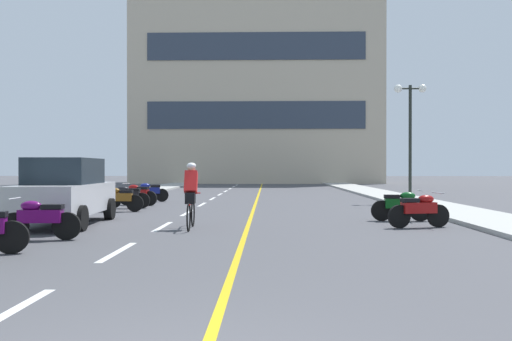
% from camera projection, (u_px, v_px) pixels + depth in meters
% --- Properties ---
extents(ground_plane, '(140.00, 140.00, 0.00)m').
position_uv_depth(ground_plane, '(251.00, 200.00, 24.28)').
color(ground_plane, '#47474C').
extents(curb_left, '(2.40, 72.00, 0.12)m').
position_uv_depth(curb_left, '(121.00, 195.00, 27.45)').
color(curb_left, '#A8A8A3').
rests_on(curb_left, ground).
extents(curb_right, '(2.40, 72.00, 0.12)m').
position_uv_depth(curb_right, '(387.00, 196.00, 27.12)').
color(curb_right, '#A8A8A3').
rests_on(curb_right, ground).
extents(lane_dash_0, '(0.14, 2.20, 0.01)m').
position_uv_depth(lane_dash_0, '(5.00, 315.00, 5.33)').
color(lane_dash_0, silver).
rests_on(lane_dash_0, ground).
extents(lane_dash_1, '(0.14, 2.20, 0.01)m').
position_uv_depth(lane_dash_1, '(118.00, 252.00, 9.33)').
color(lane_dash_1, silver).
rests_on(lane_dash_1, ground).
extents(lane_dash_2, '(0.14, 2.20, 0.01)m').
position_uv_depth(lane_dash_2, '(163.00, 227.00, 13.33)').
color(lane_dash_2, silver).
rests_on(lane_dash_2, ground).
extents(lane_dash_3, '(0.14, 2.20, 0.01)m').
position_uv_depth(lane_dash_3, '(187.00, 213.00, 17.33)').
color(lane_dash_3, silver).
rests_on(lane_dash_3, ground).
extents(lane_dash_4, '(0.14, 2.20, 0.01)m').
position_uv_depth(lane_dash_4, '(202.00, 204.00, 21.33)').
color(lane_dash_4, silver).
rests_on(lane_dash_4, ground).
extents(lane_dash_5, '(0.14, 2.20, 0.01)m').
position_uv_depth(lane_dash_5, '(212.00, 199.00, 25.33)').
color(lane_dash_5, silver).
rests_on(lane_dash_5, ground).
extents(lane_dash_6, '(0.14, 2.20, 0.01)m').
position_uv_depth(lane_dash_6, '(220.00, 194.00, 29.33)').
color(lane_dash_6, silver).
rests_on(lane_dash_6, ground).
extents(lane_dash_7, '(0.14, 2.20, 0.01)m').
position_uv_depth(lane_dash_7, '(226.00, 191.00, 33.33)').
color(lane_dash_7, silver).
rests_on(lane_dash_7, ground).
extents(lane_dash_8, '(0.14, 2.20, 0.01)m').
position_uv_depth(lane_dash_8, '(230.00, 189.00, 37.32)').
color(lane_dash_8, silver).
rests_on(lane_dash_8, ground).
extents(lane_dash_9, '(0.14, 2.20, 0.01)m').
position_uv_depth(lane_dash_9, '(234.00, 187.00, 41.32)').
color(lane_dash_9, silver).
rests_on(lane_dash_9, ground).
extents(lane_dash_10, '(0.14, 2.20, 0.01)m').
position_uv_depth(lane_dash_10, '(237.00, 185.00, 45.32)').
color(lane_dash_10, silver).
rests_on(lane_dash_10, ground).
extents(lane_dash_11, '(0.14, 2.20, 0.01)m').
position_uv_depth(lane_dash_11, '(239.00, 184.00, 49.32)').
color(lane_dash_11, silver).
rests_on(lane_dash_11, ground).
extents(centre_line_yellow, '(0.12, 66.00, 0.01)m').
position_uv_depth(centre_line_yellow, '(258.00, 196.00, 27.28)').
color(centre_line_yellow, gold).
rests_on(centre_line_yellow, ground).
extents(office_building, '(24.84, 6.70, 21.97)m').
position_uv_depth(office_building, '(257.00, 75.00, 51.51)').
color(office_building, '#BCAD93').
rests_on(office_building, ground).
extents(street_lamp_mid, '(1.46, 0.36, 5.22)m').
position_uv_depth(street_lamp_mid, '(410.00, 116.00, 22.92)').
color(street_lamp_mid, black).
rests_on(street_lamp_mid, curb_right).
extents(parked_car_near, '(2.12, 4.29, 1.82)m').
position_uv_depth(parked_car_near, '(65.00, 191.00, 13.74)').
color(parked_car_near, black).
rests_on(parked_car_near, ground).
extents(motorcycle_2, '(1.70, 0.60, 0.92)m').
position_uv_depth(motorcycle_2, '(40.00, 218.00, 10.83)').
color(motorcycle_2, black).
rests_on(motorcycle_2, ground).
extents(motorcycle_3, '(1.68, 0.65, 0.92)m').
position_uv_depth(motorcycle_3, '(419.00, 210.00, 13.08)').
color(motorcycle_3, black).
rests_on(motorcycle_3, ground).
extents(motorcycle_4, '(1.70, 0.60, 0.92)m').
position_uv_depth(motorcycle_4, '(401.00, 205.00, 14.69)').
color(motorcycle_4, black).
rests_on(motorcycle_4, ground).
extents(motorcycle_5, '(1.70, 0.60, 0.92)m').
position_uv_depth(motorcycle_5, '(119.00, 198.00, 17.83)').
color(motorcycle_5, black).
rests_on(motorcycle_5, ground).
extents(motorcycle_6, '(1.70, 0.60, 0.92)m').
position_uv_depth(motorcycle_6, '(127.00, 196.00, 19.27)').
color(motorcycle_6, black).
rests_on(motorcycle_6, ground).
extents(motorcycle_7, '(1.68, 0.67, 0.92)m').
position_uv_depth(motorcycle_7, '(138.00, 194.00, 20.87)').
color(motorcycle_7, black).
rests_on(motorcycle_7, ground).
extents(motorcycle_8, '(1.66, 0.74, 0.92)m').
position_uv_depth(motorcycle_8, '(149.00, 192.00, 22.94)').
color(motorcycle_8, black).
rests_on(motorcycle_8, ground).
extents(cyclist_rider, '(0.42, 1.77, 1.71)m').
position_uv_depth(cyclist_rider, '(191.00, 194.00, 12.88)').
color(cyclist_rider, black).
rests_on(cyclist_rider, ground).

